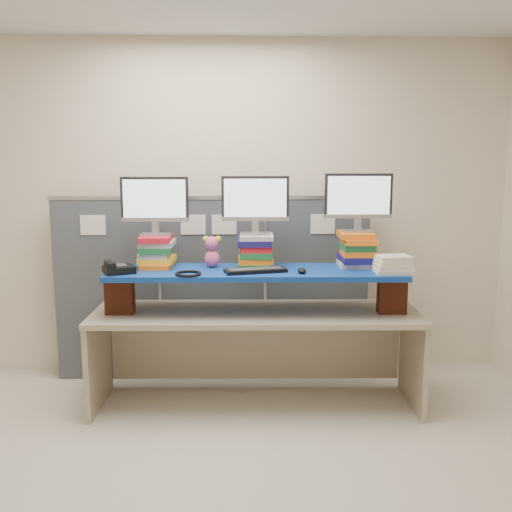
{
  "coord_description": "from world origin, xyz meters",
  "views": [
    {
      "loc": [
        0.19,
        -2.83,
        1.83
      ],
      "look_at": [
        0.34,
        1.2,
        1.13
      ],
      "focal_mm": 40.0,
      "sensor_mm": 36.0,
      "label": 1
    }
  ],
  "objects_px": {
    "monitor_right": "(358,199)",
    "keyboard": "(256,270)",
    "desk": "(256,330)",
    "monitor_center": "(255,202)",
    "monitor_left": "(155,202)",
    "desk_phone": "(118,269)",
    "blue_board": "(256,272)"
  },
  "relations": [
    {
      "from": "monitor_right",
      "to": "keyboard",
      "type": "height_order",
      "value": "monitor_right"
    },
    {
      "from": "desk",
      "to": "monitor_center",
      "type": "xyz_separation_m",
      "value": [
        -0.0,
        0.12,
        0.94
      ]
    },
    {
      "from": "monitor_left",
      "to": "monitor_center",
      "type": "relative_size",
      "value": 1.0
    },
    {
      "from": "monitor_center",
      "to": "keyboard",
      "type": "distance_m",
      "value": 0.52
    },
    {
      "from": "monitor_left",
      "to": "desk_phone",
      "type": "bearing_deg",
      "value": -134.58
    },
    {
      "from": "monitor_left",
      "to": "desk_phone",
      "type": "relative_size",
      "value": 1.91
    },
    {
      "from": "desk",
      "to": "desk_phone",
      "type": "height_order",
      "value": "desk_phone"
    },
    {
      "from": "monitor_center",
      "to": "desk",
      "type": "bearing_deg",
      "value": -87.8
    },
    {
      "from": "desk",
      "to": "monitor_center",
      "type": "distance_m",
      "value": 0.95
    },
    {
      "from": "desk",
      "to": "blue_board",
      "type": "distance_m",
      "value": 0.44
    },
    {
      "from": "monitor_left",
      "to": "monitor_center",
      "type": "distance_m",
      "value": 0.73
    },
    {
      "from": "monitor_center",
      "to": "desk_phone",
      "type": "distance_m",
      "value": 1.09
    },
    {
      "from": "desk",
      "to": "desk_phone",
      "type": "bearing_deg",
      "value": -173.09
    },
    {
      "from": "blue_board",
      "to": "desk_phone",
      "type": "height_order",
      "value": "desk_phone"
    },
    {
      "from": "monitor_center",
      "to": "desk_phone",
      "type": "bearing_deg",
      "value": -166.25
    },
    {
      "from": "blue_board",
      "to": "desk_phone",
      "type": "relative_size",
      "value": 8.22
    },
    {
      "from": "monitor_right",
      "to": "desk",
      "type": "bearing_deg",
      "value": -170.99
    },
    {
      "from": "keyboard",
      "to": "desk_phone",
      "type": "xyz_separation_m",
      "value": [
        -0.96,
        0.01,
        0.02
      ]
    },
    {
      "from": "keyboard",
      "to": "desk_phone",
      "type": "relative_size",
      "value": 1.77
    },
    {
      "from": "monitor_left",
      "to": "desk_phone",
      "type": "height_order",
      "value": "monitor_left"
    },
    {
      "from": "blue_board",
      "to": "keyboard",
      "type": "distance_m",
      "value": 0.1
    },
    {
      "from": "keyboard",
      "to": "monitor_right",
      "type": "bearing_deg",
      "value": 0.96
    },
    {
      "from": "monitor_right",
      "to": "keyboard",
      "type": "xyz_separation_m",
      "value": [
        -0.76,
        -0.19,
        -0.49
      ]
    },
    {
      "from": "monitor_left",
      "to": "desk",
      "type": "bearing_deg",
      "value": -9.14
    },
    {
      "from": "monitor_center",
      "to": "desk_phone",
      "type": "height_order",
      "value": "monitor_center"
    },
    {
      "from": "monitor_left",
      "to": "monitor_center",
      "type": "height_order",
      "value": "monitor_center"
    },
    {
      "from": "desk",
      "to": "keyboard",
      "type": "distance_m",
      "value": 0.48
    },
    {
      "from": "blue_board",
      "to": "keyboard",
      "type": "bearing_deg",
      "value": -92.54
    },
    {
      "from": "blue_board",
      "to": "keyboard",
      "type": "relative_size",
      "value": 4.65
    },
    {
      "from": "keyboard",
      "to": "monitor_center",
      "type": "bearing_deg",
      "value": 75.21
    },
    {
      "from": "desk",
      "to": "monitor_right",
      "type": "xyz_separation_m",
      "value": [
        0.75,
        0.1,
        0.96
      ]
    },
    {
      "from": "desk",
      "to": "desk_phone",
      "type": "distance_m",
      "value": 1.09
    }
  ]
}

